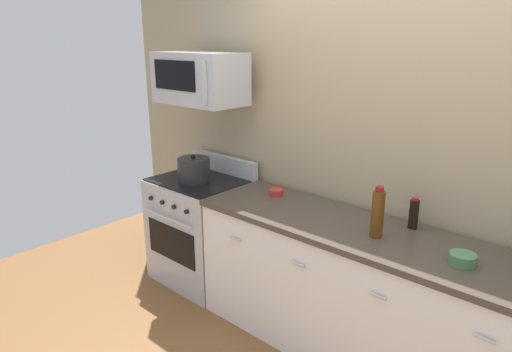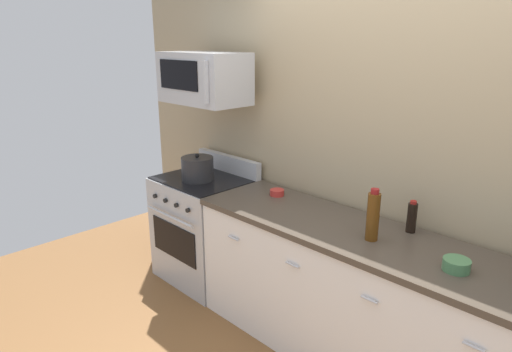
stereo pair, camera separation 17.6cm
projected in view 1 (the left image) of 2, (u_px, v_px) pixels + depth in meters
The scene contains 9 objects.
back_wall at pixel (401, 151), 2.93m from camera, with size 5.43×0.10×2.70m, color tan.
counter_unit at pixel (360, 296), 2.90m from camera, with size 2.34×0.66×0.92m.
range_oven at pixel (201, 229), 3.89m from camera, with size 0.76×0.69×1.07m.
microwave at pixel (200, 78), 3.54m from camera, with size 0.74×0.44×0.40m.
bottle_wine_amber at pixel (378, 213), 2.64m from camera, with size 0.07×0.07×0.32m.
bottle_soy_sauce_dark at pixel (414, 214), 2.77m from camera, with size 0.06×0.06×0.20m.
bowl_green_glaze at pixel (463, 259), 2.34m from camera, with size 0.14×0.14×0.06m.
bowl_red_small at pixel (276, 192), 3.38m from camera, with size 0.11×0.11×0.04m.
stockpot at pixel (194, 169), 3.69m from camera, with size 0.27×0.27×0.23m.
Camera 1 is at (1.19, -2.35, 2.06)m, focal length 31.47 mm.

